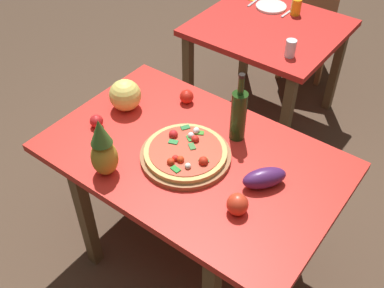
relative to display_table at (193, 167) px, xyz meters
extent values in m
plane|color=#4C3828|center=(0.00, 0.00, -0.68)|extent=(10.00, 10.00, 0.00)
cube|color=brown|center=(-0.39, -0.39, -0.31)|extent=(0.06, 0.06, 0.72)
cube|color=brown|center=(-0.39, 0.39, -0.31)|extent=(0.06, 0.06, 0.72)
cube|color=brown|center=(0.39, 0.39, -0.31)|extent=(0.06, 0.06, 0.72)
cube|color=red|center=(0.00, 0.00, 0.07)|extent=(1.40, 0.89, 0.04)
cube|color=brown|center=(-0.74, 0.93, -0.31)|extent=(0.06, 0.06, 0.72)
cube|color=brown|center=(0.06, 0.93, -0.31)|extent=(0.06, 0.06, 0.72)
cube|color=brown|center=(-0.74, 1.72, -0.31)|extent=(0.06, 0.06, 0.72)
cube|color=brown|center=(0.06, 1.72, -0.31)|extent=(0.06, 0.06, 0.72)
cube|color=red|center=(-0.34, 1.32, 0.07)|extent=(0.95, 0.89, 0.04)
cube|color=#905E38|center=(-0.25, 2.27, -0.47)|extent=(0.04, 0.04, 0.41)
cube|color=#905E38|center=(-0.56, 2.17, -0.47)|extent=(0.04, 0.04, 0.41)
cube|color=#905E38|center=(-0.15, 1.96, -0.47)|extent=(0.04, 0.04, 0.41)
cube|color=#905E38|center=(-0.46, 1.86, -0.47)|extent=(0.04, 0.04, 0.41)
cube|color=#905E38|center=(-0.36, 2.07, -0.25)|extent=(0.51, 0.51, 0.04)
cube|color=#8E5D3B|center=(-0.30, 1.90, -0.03)|extent=(0.39, 0.16, 0.40)
cylinder|color=#905E38|center=(-0.01, -0.04, 0.10)|extent=(0.43, 0.43, 0.02)
cylinder|color=tan|center=(-0.01, -0.04, 0.12)|extent=(0.39, 0.39, 0.02)
cylinder|color=#C53D27|center=(-0.01, -0.04, 0.13)|extent=(0.34, 0.34, 0.00)
sphere|color=red|center=(0.10, -0.06, 0.15)|extent=(0.04, 0.04, 0.04)
sphere|color=red|center=(-0.01, -0.15, 0.15)|extent=(0.03, 0.03, 0.03)
sphere|color=red|center=(-0.01, -0.12, 0.14)|extent=(0.03, 0.03, 0.03)
sphere|color=red|center=(-0.01, 0.04, 0.15)|extent=(0.04, 0.04, 0.04)
sphere|color=red|center=(0.02, -0.11, 0.15)|extent=(0.03, 0.03, 0.03)
sphere|color=red|center=(-0.12, 0.00, 0.15)|extent=(0.04, 0.04, 0.04)
cube|color=#2F7C35|center=(0.10, -0.05, 0.14)|extent=(0.05, 0.05, 0.00)
cube|color=#387236|center=(0.00, -0.01, 0.14)|extent=(0.05, 0.05, 0.00)
cube|color=#297F39|center=(-0.09, -0.04, 0.14)|extent=(0.05, 0.04, 0.00)
cube|color=#277237|center=(-0.11, 0.08, 0.14)|extent=(0.05, 0.05, 0.00)
cube|color=#2D812B|center=(-0.04, 0.03, 0.14)|extent=(0.05, 0.05, 0.00)
cube|color=#398626|center=(-0.03, 0.09, 0.14)|extent=(0.05, 0.05, 0.00)
cube|color=#22812C|center=(0.03, -0.17, 0.14)|extent=(0.05, 0.04, 0.00)
sphere|color=silver|center=(0.07, -0.13, 0.15)|extent=(0.03, 0.03, 0.03)
sphere|color=white|center=(-0.05, 0.09, 0.15)|extent=(0.03, 0.03, 0.03)
sphere|color=white|center=(-0.04, 0.04, 0.15)|extent=(0.03, 0.03, 0.03)
cylinder|color=#1C3813|center=(0.10, 0.23, 0.22)|extent=(0.08, 0.08, 0.26)
cylinder|color=#1C3813|center=(0.10, 0.23, 0.39)|extent=(0.03, 0.03, 0.09)
cylinder|color=black|center=(0.10, 0.23, 0.44)|extent=(0.03, 0.03, 0.02)
ellipsoid|color=#B28D2B|center=(-0.24, -0.33, 0.17)|extent=(0.12, 0.12, 0.18)
cone|color=#3C6627|center=(-0.24, -0.33, 0.33)|extent=(0.10, 0.10, 0.12)
sphere|color=#E8D867|center=(-0.49, 0.07, 0.17)|extent=(0.17, 0.17, 0.17)
ellipsoid|color=red|center=(0.35, -0.17, 0.13)|extent=(0.09, 0.09, 0.10)
ellipsoid|color=#492056|center=(0.37, 0.03, 0.13)|extent=(0.19, 0.21, 0.09)
sphere|color=red|center=(-0.51, -0.13, 0.12)|extent=(0.07, 0.07, 0.07)
sphere|color=red|center=(-0.27, 0.30, 0.12)|extent=(0.08, 0.08, 0.08)
cylinder|color=orange|center=(-0.28, 1.56, 0.14)|extent=(0.07, 0.07, 0.11)
cylinder|color=silver|center=(-0.05, 1.05, 0.14)|extent=(0.07, 0.07, 0.11)
cylinder|color=white|center=(-0.46, 1.56, 0.09)|extent=(0.22, 0.22, 0.02)
cube|color=silver|center=(-0.60, 1.56, 0.09)|extent=(0.02, 0.18, 0.01)
cube|color=silver|center=(-0.32, 1.56, 0.09)|extent=(0.02, 0.18, 0.01)
camera|label=1|loc=(0.93, -1.24, 1.57)|focal=42.44mm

